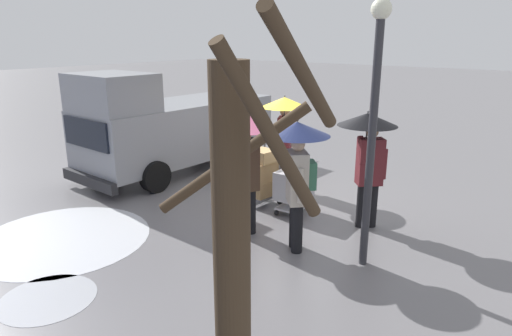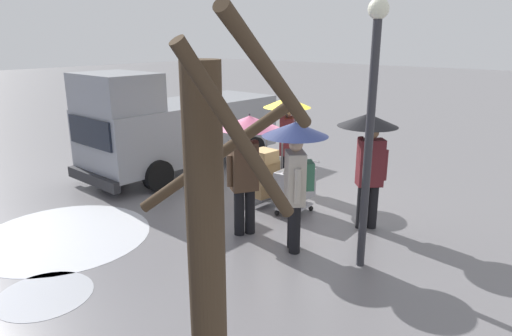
{
  "view_description": "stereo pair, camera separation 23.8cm",
  "coord_description": "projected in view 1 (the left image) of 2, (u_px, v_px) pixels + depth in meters",
  "views": [
    {
      "loc": [
        -5.22,
        7.43,
        3.38
      ],
      "look_at": [
        -0.31,
        1.23,
        1.05
      ],
      "focal_mm": 31.51,
      "sensor_mm": 36.0,
      "label": 1
    },
    {
      "loc": [
        -5.4,
        7.28,
        3.38
      ],
      "look_at": [
        -0.31,
        1.23,
        1.05
      ],
      "focal_mm": 31.51,
      "sensor_mm": 36.0,
      "label": 2
    }
  ],
  "objects": [
    {
      "name": "ground_plane",
      "position": [
        280.0,
        200.0,
        9.65
      ],
      "size": [
        90.0,
        90.0,
        0.0
      ],
      "primitive_type": "plane",
      "color": "slate"
    },
    {
      "name": "slush_patch_near_cluster",
      "position": [
        48.0,
        298.0,
        6.01
      ],
      "size": [
        1.26,
        1.26,
        0.01
      ],
      "primitive_type": "cylinder",
      "color": "#999BA0",
      "rests_on": "ground"
    },
    {
      "name": "slush_patch_under_van",
      "position": [
        63.0,
        238.0,
        7.8
      ],
      "size": [
        2.95,
        2.95,
        0.01
      ],
      "primitive_type": "cylinder",
      "color": "silver",
      "rests_on": "ground"
    },
    {
      "name": "cargo_van_parked_right",
      "position": [
        172.0,
        126.0,
        11.4
      ],
      "size": [
        2.28,
        5.38,
        2.6
      ],
      "color": "gray",
      "rests_on": "ground"
    },
    {
      "name": "shopping_cart_vendor",
      "position": [
        294.0,
        185.0,
        8.79
      ],
      "size": [
        0.6,
        0.85,
        1.04
      ],
      "color": "#B2B2B7",
      "rests_on": "ground"
    },
    {
      "name": "hand_dolly_boxes",
      "position": [
        263.0,
        175.0,
        9.15
      ],
      "size": [
        0.56,
        0.74,
        1.32
      ],
      "color": "#515156",
      "rests_on": "ground"
    },
    {
      "name": "pedestrian_pink_side",
      "position": [
        368.0,
        143.0,
        7.86
      ],
      "size": [
        1.04,
        1.04,
        2.15
      ],
      "color": "black",
      "rests_on": "ground"
    },
    {
      "name": "pedestrian_black_side",
      "position": [
        248.0,
        147.0,
        7.57
      ],
      "size": [
        1.04,
        1.04,
        2.15
      ],
      "color": "black",
      "rests_on": "ground"
    },
    {
      "name": "pedestrian_white_side",
      "position": [
        285.0,
        121.0,
        9.9
      ],
      "size": [
        1.04,
        1.04,
        2.15
      ],
      "color": "black",
      "rests_on": "ground"
    },
    {
      "name": "pedestrian_far_side",
      "position": [
        298.0,
        156.0,
        7.02
      ],
      "size": [
        1.04,
        1.04,
        2.15
      ],
      "color": "black",
      "rests_on": "ground"
    },
    {
      "name": "bare_tree_near",
      "position": [
        236.0,
        295.0,
        2.92
      ],
      "size": [
        1.36,
        1.24,
        3.54
      ],
      "color": "#423323",
      "rests_on": "ground"
    },
    {
      "name": "street_lamp",
      "position": [
        374.0,
        111.0,
        6.28
      ],
      "size": [
        0.28,
        0.28,
        3.86
      ],
      "color": "#2D2D33",
      "rests_on": "ground"
    }
  ]
}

